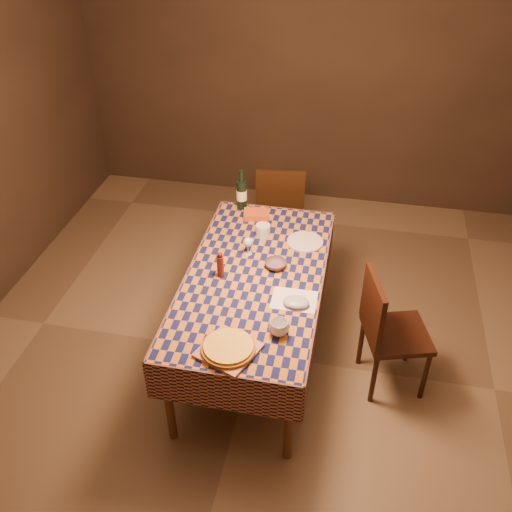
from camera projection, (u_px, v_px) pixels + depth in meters
The scene contains 16 objects.
room at pixel (254, 203), 3.57m from camera, with size 5.00×5.10×2.70m.
dining_table at pixel (255, 284), 3.95m from camera, with size 0.94×1.84×0.77m.
cutting_board at pixel (229, 350), 3.32m from camera, with size 0.31×0.31×0.02m, color #A96F4F.
pizza at pixel (228, 347), 3.31m from camera, with size 0.32×0.32×0.03m.
pepper_mill at pixel (220, 265), 3.85m from camera, with size 0.05×0.05×0.20m.
bowl at pixel (276, 265), 3.97m from camera, with size 0.15×0.15×0.05m, color #644954.
wine_glass at pixel (248, 243), 4.06m from camera, with size 0.07×0.07×0.14m.
wine_bottle at pixel (242, 194), 4.56m from camera, with size 0.09×0.09×0.33m.
deli_tub at pixel (263, 230), 4.28m from camera, with size 0.11×0.11×0.09m, color silver.
takeout_container at pixel (256, 214), 4.50m from camera, with size 0.20×0.14×0.05m, color #C04B19.
white_plate at pixel (305, 242), 4.22m from camera, with size 0.27×0.27×0.02m, color silver.
tumbler at pixel (279, 328), 3.42m from camera, with size 0.12×0.12×0.09m, color silver.
flour_patch at pixel (294, 300), 3.70m from camera, with size 0.29×0.22×0.00m, color white.
flour_bag at pixel (296, 302), 3.65m from camera, with size 0.17×0.13×0.05m, color #9DADC9.
chair_far at pixel (280, 206), 5.13m from camera, with size 0.47×0.47×0.93m.
chair_right at pixel (386, 327), 3.85m from camera, with size 0.53×0.52×0.93m.
Camera 1 is at (0.61, -3.01, 3.19)m, focal length 40.00 mm.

